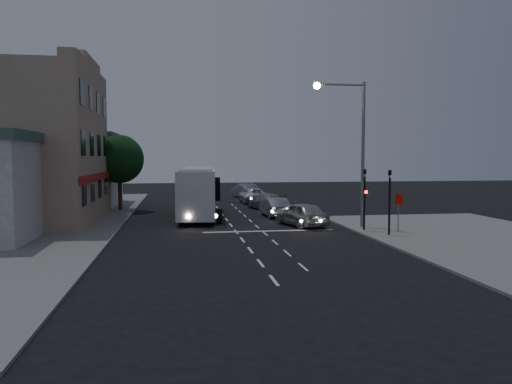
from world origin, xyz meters
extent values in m
plane|color=black|center=(0.00, 0.00, 0.00)|extent=(120.00, 120.00, 0.00)
cube|color=slate|center=(13.00, -4.00, 0.06)|extent=(12.00, 24.00, 0.12)
cube|color=slate|center=(-13.00, 8.00, 0.06)|extent=(12.00, 50.00, 0.12)
cube|color=silver|center=(0.00, -10.00, 0.01)|extent=(0.12, 1.60, 0.01)
cube|color=silver|center=(0.00, -7.00, 0.01)|extent=(0.12, 1.60, 0.01)
cube|color=silver|center=(0.00, -4.00, 0.01)|extent=(0.12, 1.60, 0.01)
cube|color=silver|center=(0.00, -1.00, 0.01)|extent=(0.12, 1.60, 0.01)
cube|color=silver|center=(0.00, 2.00, 0.01)|extent=(0.12, 1.60, 0.01)
cube|color=silver|center=(0.00, 5.00, 0.01)|extent=(0.12, 1.60, 0.01)
cube|color=silver|center=(0.00, 8.00, 0.01)|extent=(0.12, 1.60, 0.01)
cube|color=silver|center=(0.00, 11.00, 0.01)|extent=(0.12, 1.60, 0.01)
cube|color=silver|center=(0.00, 14.00, 0.01)|extent=(0.12, 1.60, 0.01)
cube|color=silver|center=(0.00, 17.00, 0.01)|extent=(0.12, 1.60, 0.01)
cube|color=silver|center=(1.60, -8.00, 0.01)|extent=(0.10, 1.50, 0.01)
cube|color=silver|center=(1.60, -5.00, 0.01)|extent=(0.10, 1.50, 0.01)
cube|color=silver|center=(1.60, -2.00, 0.01)|extent=(0.10, 1.50, 0.01)
cube|color=silver|center=(1.60, 1.00, 0.01)|extent=(0.10, 1.50, 0.01)
cube|color=silver|center=(1.60, 4.00, 0.01)|extent=(0.10, 1.50, 0.01)
cube|color=silver|center=(1.60, 7.00, 0.01)|extent=(0.10, 1.50, 0.01)
cube|color=silver|center=(1.60, 10.00, 0.01)|extent=(0.10, 1.50, 0.01)
cube|color=silver|center=(1.60, 13.00, 0.01)|extent=(0.10, 1.50, 0.01)
cube|color=silver|center=(1.60, 16.00, 0.01)|extent=(0.10, 1.50, 0.01)
cube|color=silver|center=(1.60, 19.00, 0.01)|extent=(0.10, 1.50, 0.01)
cube|color=silver|center=(2.00, 2.00, 0.01)|extent=(8.00, 0.35, 0.01)
cube|color=silver|center=(-1.93, 10.00, 1.96)|extent=(3.36, 12.19, 3.21)
cube|color=silver|center=(-1.93, 10.00, 3.61)|extent=(2.93, 11.76, 0.18)
cube|color=black|center=(-1.93, 4.03, 2.46)|extent=(2.31, 0.28, 1.51)
cube|color=black|center=(-0.67, 10.50, 2.61)|extent=(0.75, 10.01, 0.90)
cube|color=black|center=(-3.20, 10.50, 2.61)|extent=(0.75, 10.01, 0.90)
cube|color=#871600|center=(-0.66, 11.01, 1.51)|extent=(0.42, 5.51, 1.41)
cube|color=#871600|center=(-3.21, 11.01, 1.51)|extent=(0.42, 5.51, 1.41)
cylinder|color=black|center=(-3.19, 5.79, 0.50)|extent=(0.42, 1.03, 1.00)
cylinder|color=black|center=(-0.68, 5.79, 0.50)|extent=(0.42, 1.03, 1.00)
cylinder|color=black|center=(-3.19, 12.51, 0.50)|extent=(0.42, 1.03, 1.00)
cylinder|color=black|center=(-0.68, 12.51, 0.50)|extent=(0.42, 1.03, 1.00)
cylinder|color=black|center=(-3.19, 14.22, 0.50)|extent=(0.42, 1.03, 1.00)
cylinder|color=black|center=(-0.68, 14.22, 0.50)|extent=(0.42, 1.03, 1.00)
cylinder|color=#FFF2CC|center=(-2.79, 3.96, 0.75)|extent=(0.26, 0.07, 0.26)
cylinder|color=#FFF2CC|center=(-1.08, 3.96, 0.75)|extent=(0.26, 0.07, 0.26)
imported|color=#AFAFAF|center=(4.47, 3.80, 0.78)|extent=(3.08, 4.93, 1.56)
imported|color=#9E9FA8|center=(3.74, 9.13, 0.71)|extent=(1.76, 4.40, 1.42)
imported|color=gray|center=(3.98, 14.35, 0.70)|extent=(3.11, 5.16, 1.40)
imported|color=silver|center=(3.84, 20.44, 0.73)|extent=(2.42, 5.24, 1.45)
imported|color=#9B9AB0|center=(3.86, 26.55, 0.79)|extent=(2.76, 5.06, 1.58)
cylinder|color=black|center=(7.60, 0.80, 1.72)|extent=(0.12, 0.12, 3.20)
imported|color=black|center=(7.60, 0.80, 3.77)|extent=(0.15, 0.18, 0.90)
cube|color=black|center=(7.60, 0.62, 2.42)|extent=(0.25, 0.12, 0.30)
cube|color=#FF0C0C|center=(7.60, 0.55, 2.42)|extent=(0.16, 0.02, 0.18)
cylinder|color=black|center=(8.30, -1.20, 1.72)|extent=(0.12, 0.12, 3.20)
imported|color=black|center=(8.30, -1.20, 3.77)|extent=(0.18, 0.15, 0.90)
cylinder|color=slate|center=(9.30, -0.20, 1.12)|extent=(0.06, 0.06, 2.00)
cube|color=#C50E00|center=(9.30, -0.27, 2.02)|extent=(0.45, 0.03, 0.60)
cylinder|color=slate|center=(8.00, 2.20, 4.62)|extent=(0.20, 0.20, 9.00)
cylinder|color=slate|center=(6.50, 2.20, 8.92)|extent=(3.00, 0.12, 0.12)
sphere|color=#FFBF59|center=(5.00, 2.20, 8.82)|extent=(0.44, 0.44, 0.44)
cube|color=#9F8465|center=(-14.00, 8.00, 5.12)|extent=(10.00, 12.00, 10.00)
cube|color=#9F8465|center=(-9.50, 8.00, 10.37)|extent=(1.00, 12.00, 0.50)
cube|color=#9F8465|center=(-9.50, 8.00, 10.87)|extent=(1.00, 6.00, 0.50)
cube|color=maroon|center=(-8.95, 8.00, 3.12)|extent=(0.15, 12.00, 0.50)
cube|color=black|center=(-8.98, 3.50, 2.32)|extent=(0.06, 1.30, 1.50)
cube|color=black|center=(-8.98, 6.50, 2.32)|extent=(0.06, 1.30, 1.50)
cube|color=black|center=(-8.98, 9.50, 2.32)|extent=(0.06, 1.30, 1.50)
cube|color=black|center=(-8.98, 12.50, 2.32)|extent=(0.06, 1.30, 1.50)
cube|color=black|center=(-8.98, 3.50, 5.32)|extent=(0.06, 1.30, 1.50)
cube|color=black|center=(-8.98, 6.50, 5.32)|extent=(0.06, 1.30, 1.50)
cube|color=black|center=(-8.98, 9.50, 5.32)|extent=(0.06, 1.30, 1.50)
cube|color=black|center=(-8.98, 12.50, 5.32)|extent=(0.06, 1.30, 1.50)
cube|color=black|center=(-8.98, 3.50, 8.32)|extent=(0.06, 1.30, 1.50)
cube|color=black|center=(-8.98, 6.50, 8.32)|extent=(0.06, 1.30, 1.50)
cube|color=black|center=(-8.98, 9.50, 8.32)|extent=(0.06, 1.30, 1.50)
cube|color=black|center=(-8.98, 12.50, 8.32)|extent=(0.06, 1.30, 1.50)
cube|color=#9D9B98|center=(-13.50, 20.00, 3.12)|extent=(9.00, 9.00, 6.00)
cube|color=#3C574D|center=(-13.50, 20.00, 6.37)|extent=(9.40, 9.40, 0.50)
cylinder|color=black|center=(-8.20, 15.00, 1.52)|extent=(0.32, 0.32, 2.80)
sphere|color=black|center=(-8.20, 15.00, 4.32)|extent=(4.00, 4.00, 4.00)
sphere|color=#153914|center=(-8.00, 15.60, 5.02)|extent=(2.60, 2.60, 2.60)
sphere|color=black|center=(-8.50, 14.40, 4.72)|extent=(2.40, 2.40, 2.40)
camera|label=1|loc=(-3.41, -27.55, 4.48)|focal=35.00mm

